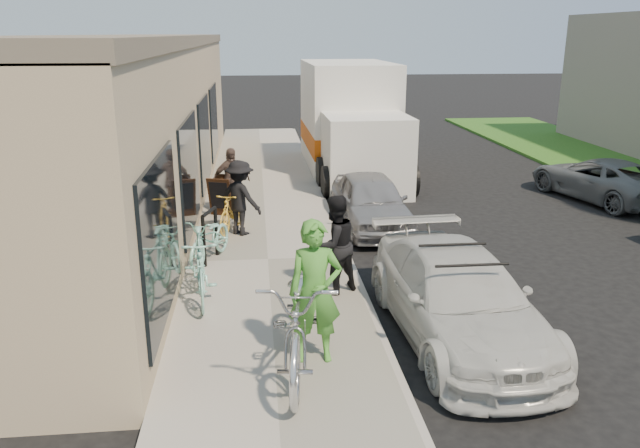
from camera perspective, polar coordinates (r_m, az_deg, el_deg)
name	(u,v)px	position (r m, az deg, el deg)	size (l,w,h in m)	color
ground	(408,333)	(9.49, 8.01, -9.85)	(120.00, 120.00, 0.00)	black
sidewalk	(268,263)	(11.96, -4.78, -3.54)	(3.00, 34.00, 0.15)	#9E988E
curb	(348,260)	(12.09, 2.60, -3.32)	(0.12, 34.00, 0.13)	#9D9690
storefront	(133,122)	(16.62, -16.75, 8.92)	(3.60, 20.00, 4.22)	tan
bike_rack	(210,230)	(11.81, -10.04, -0.58)	(0.26, 0.67, 0.99)	black
sandwich_board	(222,195)	(14.83, -8.93, 2.59)	(0.71, 0.72, 0.92)	#32190E
sedan_white	(458,297)	(9.24, 12.47, -6.51)	(2.03, 4.49, 1.32)	silver
sedan_silver	(371,201)	(14.18, 4.67, 2.08)	(1.46, 3.63, 1.24)	#949499
moving_truck	(350,125)	(19.82, 2.80, 9.02)	(2.68, 6.96, 3.40)	silver
far_car_gray	(600,179)	(18.25, 24.25, 3.80)	(1.85, 4.02, 1.12)	slate
tandem_bike	(300,318)	(7.90, -1.84, -8.62)	(0.92, 2.65, 1.39)	silver
woman_rider	(315,292)	(8.02, -0.46, -6.22)	(0.69, 0.45, 1.90)	#489732
man_standing	(334,244)	(10.17, 1.33, -1.88)	(0.80, 0.62, 1.64)	black
cruiser_bike_a	(200,267)	(10.13, -10.90, -3.84)	(0.53, 1.86, 1.12)	#97E2D0
cruiser_bike_b	(210,239)	(11.80, -10.00, -1.36)	(0.59, 1.69, 0.89)	#97E2D0
cruiser_bike_c	(232,211)	(13.54, -8.05, 1.20)	(0.43, 1.53, 0.92)	gold
bystander_a	(240,198)	(13.25, -7.30, 2.40)	(1.03, 0.59, 1.60)	black
bystander_b	(231,180)	(14.98, -8.14, 3.99)	(0.91, 0.38, 1.56)	#4F3E38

